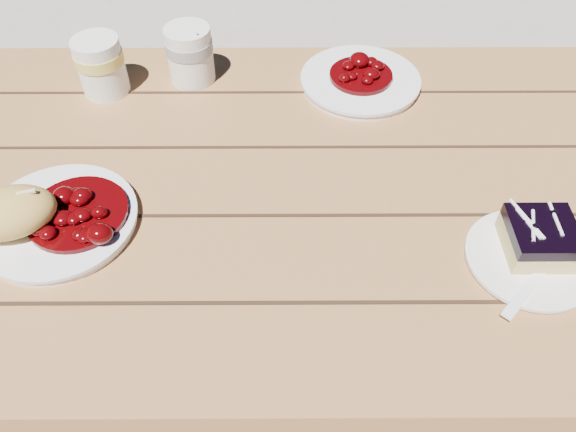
{
  "coord_description": "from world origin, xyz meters",
  "views": [
    {
      "loc": [
        0.16,
        -0.66,
        1.4
      ],
      "look_at": [
        0.16,
        -0.13,
        0.81
      ],
      "focal_mm": 35.0,
      "sensor_mm": 36.0,
      "label": 1
    }
  ],
  "objects_px": {
    "picnic_table": "(201,242)",
    "second_cup": "(101,66)",
    "main_plate": "(59,222)",
    "dessert_plate": "(529,259)",
    "blueberry_cake": "(540,238)",
    "second_plate": "(360,81)",
    "coffee_cup": "(190,55)",
    "bread_roll": "(8,213)"
  },
  "relations": [
    {
      "from": "coffee_cup",
      "to": "second_cup",
      "type": "xyz_separation_m",
      "value": [
        -0.16,
        -0.04,
        0.0
      ]
    },
    {
      "from": "picnic_table",
      "to": "blueberry_cake",
      "type": "distance_m",
      "value": 0.58
    },
    {
      "from": "main_plate",
      "to": "picnic_table",
      "type": "bearing_deg",
      "value": 27.6
    },
    {
      "from": "main_plate",
      "to": "second_cup",
      "type": "xyz_separation_m",
      "value": [
        -0.0,
        0.35,
        0.05
      ]
    },
    {
      "from": "bread_roll",
      "to": "second_cup",
      "type": "relative_size",
      "value": 1.24
    },
    {
      "from": "picnic_table",
      "to": "second_cup",
      "type": "distance_m",
      "value": 0.38
    },
    {
      "from": "blueberry_cake",
      "to": "second_plate",
      "type": "relative_size",
      "value": 0.41
    },
    {
      "from": "dessert_plate",
      "to": "second_plate",
      "type": "bearing_deg",
      "value": 115.26
    },
    {
      "from": "dessert_plate",
      "to": "second_cup",
      "type": "bearing_deg",
      "value": 148.99
    },
    {
      "from": "second_plate",
      "to": "coffee_cup",
      "type": "bearing_deg",
      "value": 176.22
    },
    {
      "from": "picnic_table",
      "to": "dessert_plate",
      "type": "height_order",
      "value": "dessert_plate"
    },
    {
      "from": "picnic_table",
      "to": "coffee_cup",
      "type": "distance_m",
      "value": 0.36
    },
    {
      "from": "second_cup",
      "to": "blueberry_cake",
      "type": "bearing_deg",
      "value": -29.74
    },
    {
      "from": "picnic_table",
      "to": "coffee_cup",
      "type": "xyz_separation_m",
      "value": [
        -0.03,
        0.29,
        0.22
      ]
    },
    {
      "from": "main_plate",
      "to": "blueberry_cake",
      "type": "xyz_separation_m",
      "value": [
        0.71,
        -0.06,
        0.03
      ]
    },
    {
      "from": "second_plate",
      "to": "bread_roll",
      "type": "bearing_deg",
      "value": -144.97
    },
    {
      "from": "main_plate",
      "to": "second_plate",
      "type": "bearing_deg",
      "value": 36.46
    },
    {
      "from": "picnic_table",
      "to": "second_plate",
      "type": "bearing_deg",
      "value": 41.08
    },
    {
      "from": "coffee_cup",
      "to": "second_plate",
      "type": "xyz_separation_m",
      "value": [
        0.33,
        -0.02,
        -0.05
      ]
    },
    {
      "from": "blueberry_cake",
      "to": "second_plate",
      "type": "height_order",
      "value": "blueberry_cake"
    },
    {
      "from": "picnic_table",
      "to": "main_plate",
      "type": "bearing_deg",
      "value": -152.4
    },
    {
      "from": "dessert_plate",
      "to": "blueberry_cake",
      "type": "height_order",
      "value": "blueberry_cake"
    },
    {
      "from": "picnic_table",
      "to": "bread_roll",
      "type": "height_order",
      "value": "bread_roll"
    },
    {
      "from": "second_cup",
      "to": "picnic_table",
      "type": "bearing_deg",
      "value": -52.95
    },
    {
      "from": "blueberry_cake",
      "to": "second_plate",
      "type": "distance_m",
      "value": 0.47
    },
    {
      "from": "coffee_cup",
      "to": "second_plate",
      "type": "relative_size",
      "value": 0.48
    },
    {
      "from": "picnic_table",
      "to": "second_cup",
      "type": "height_order",
      "value": "second_cup"
    },
    {
      "from": "bread_roll",
      "to": "second_cup",
      "type": "xyz_separation_m",
      "value": [
        0.05,
        0.37,
        0.0
      ]
    },
    {
      "from": "main_plate",
      "to": "dessert_plate",
      "type": "bearing_deg",
      "value": -5.94
    },
    {
      "from": "dessert_plate",
      "to": "coffee_cup",
      "type": "height_order",
      "value": "coffee_cup"
    },
    {
      "from": "main_plate",
      "to": "bread_roll",
      "type": "distance_m",
      "value": 0.07
    },
    {
      "from": "coffee_cup",
      "to": "main_plate",
      "type": "bearing_deg",
      "value": -112.84
    },
    {
      "from": "main_plate",
      "to": "second_plate",
      "type": "relative_size",
      "value": 1.02
    },
    {
      "from": "picnic_table",
      "to": "coffee_cup",
      "type": "bearing_deg",
      "value": 95.02
    },
    {
      "from": "second_cup",
      "to": "dessert_plate",
      "type": "bearing_deg",
      "value": -31.01
    },
    {
      "from": "dessert_plate",
      "to": "second_cup",
      "type": "distance_m",
      "value": 0.81
    },
    {
      "from": "picnic_table",
      "to": "second_plate",
      "type": "height_order",
      "value": "second_plate"
    },
    {
      "from": "second_plate",
      "to": "second_cup",
      "type": "xyz_separation_m",
      "value": [
        -0.49,
        -0.02,
        0.05
      ]
    },
    {
      "from": "blueberry_cake",
      "to": "second_cup",
      "type": "height_order",
      "value": "second_cup"
    },
    {
      "from": "main_plate",
      "to": "second_cup",
      "type": "relative_size",
      "value": 2.12
    },
    {
      "from": "coffee_cup",
      "to": "bread_roll",
      "type": "bearing_deg",
      "value": -118.2
    },
    {
      "from": "picnic_table",
      "to": "second_plate",
      "type": "relative_size",
      "value": 8.79
    }
  ]
}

